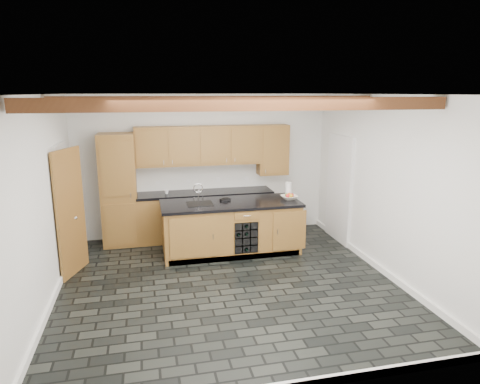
% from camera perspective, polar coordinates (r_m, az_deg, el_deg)
% --- Properties ---
extents(ground, '(5.00, 5.00, 0.00)m').
position_cam_1_polar(ground, '(6.63, -1.51, -12.08)').
color(ground, black).
rests_on(ground, ground).
extents(room_shell, '(5.01, 5.00, 5.00)m').
position_cam_1_polar(room_shell, '(6.64, -3.21, 1.82)').
color(room_shell, white).
rests_on(room_shell, ground).
extents(back_cabinetry, '(3.65, 0.62, 2.20)m').
position_cam_1_polar(back_cabinetry, '(8.37, -7.08, 0.30)').
color(back_cabinetry, olive).
rests_on(back_cabinetry, ground).
extents(island, '(2.48, 0.96, 0.93)m').
position_cam_1_polar(island, '(7.69, -1.17, -4.73)').
color(island, olive).
rests_on(island, ground).
extents(faucet, '(0.45, 0.40, 0.34)m').
position_cam_1_polar(faucet, '(7.51, -5.42, -1.26)').
color(faucet, black).
rests_on(faucet, island).
extents(kitchen_scale, '(0.20, 0.14, 0.05)m').
position_cam_1_polar(kitchen_scale, '(7.68, -1.99, -0.96)').
color(kitchen_scale, black).
rests_on(kitchen_scale, island).
extents(fruit_bowl, '(0.33, 0.33, 0.07)m').
position_cam_1_polar(fruit_bowl, '(7.81, 6.59, -0.72)').
color(fruit_bowl, silver).
rests_on(fruit_bowl, island).
extents(fruit_cluster, '(0.16, 0.17, 0.07)m').
position_cam_1_polar(fruit_cluster, '(7.80, 6.59, -0.44)').
color(fruit_cluster, red).
rests_on(fruit_cluster, fruit_bowl).
extents(paper_towel, '(0.11, 0.11, 0.28)m').
position_cam_1_polar(paper_towel, '(7.96, 6.47, 0.32)').
color(paper_towel, white).
rests_on(paper_towel, island).
extents(mug, '(0.11, 0.11, 0.08)m').
position_cam_1_polar(mug, '(8.30, -9.77, 0.03)').
color(mug, white).
rests_on(mug, back_cabinetry).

